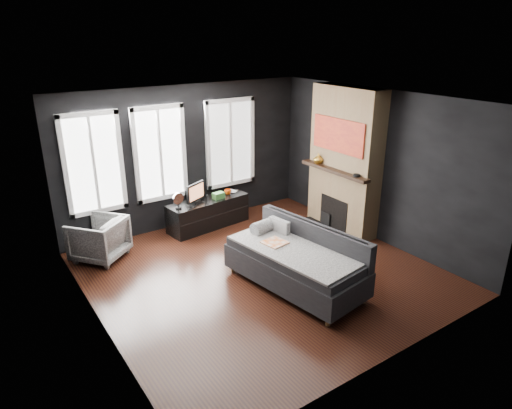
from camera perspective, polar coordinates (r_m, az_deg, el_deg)
floor at (r=7.33m, az=0.68°, el=-8.54°), size 5.00×5.00×0.00m
ceiling at (r=6.45m, az=0.79°, el=12.83°), size 5.00×5.00×0.00m
wall_back at (r=8.84m, az=-8.65°, el=5.91°), size 5.00×0.02×2.70m
wall_left at (r=5.81m, az=-19.94°, el=-3.29°), size 0.02×5.00×2.70m
wall_right at (r=8.39m, az=14.90°, el=4.62°), size 0.02×5.00×2.70m
windows at (r=8.42m, az=-11.72°, el=12.13°), size 4.00×0.16×1.76m
fireplace at (r=8.64m, az=11.04°, el=5.40°), size 0.70×1.62×2.70m
sofa at (r=6.79m, az=4.91°, el=-6.81°), size 1.37×2.27×0.92m
stripe_pillow at (r=7.20m, az=2.93°, el=-3.27°), size 0.15×0.39×0.38m
armchair at (r=8.05m, az=-19.07°, el=-3.83°), size 1.05×1.04×0.79m
media_console at (r=8.93m, az=-6.00°, el=-1.07°), size 1.68×0.70×0.56m
monitor at (r=8.60m, az=-7.57°, el=1.57°), size 0.49×0.32×0.45m
desk_fan at (r=8.40m, az=-9.72°, el=0.50°), size 0.26×0.26×0.32m
mug at (r=9.05m, az=-3.55°, el=1.68°), size 0.17×0.15×0.13m
book at (r=9.13m, az=-3.36°, el=2.14°), size 0.15×0.09×0.22m
storage_box at (r=8.85m, az=-4.71°, el=1.13°), size 0.24×0.17×0.12m
mantel_vase at (r=8.79m, az=7.80°, el=5.69°), size 0.25×0.26×0.19m
mantel_clock at (r=8.13m, az=12.47°, el=3.57°), size 0.13×0.13×0.04m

